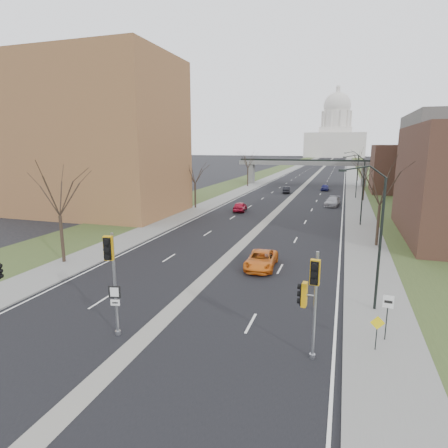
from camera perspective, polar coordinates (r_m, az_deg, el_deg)
The scene contains 29 objects.
ground at distance 21.98m, azimuth -10.45°, elevation -15.13°, with size 700.00×700.00×0.00m, color black.
road_surface at distance 167.70m, azimuth 14.67°, elevation 8.15°, with size 20.00×600.00×0.01m, color black.
median_strip at distance 167.70m, azimuth 14.67°, elevation 8.15°, with size 1.20×600.00×0.02m, color gray.
sidewalk_right at distance 167.44m, azimuth 18.81°, elevation 7.92°, with size 4.00×600.00×0.12m, color gray.
sidewalk_left at distance 168.80m, azimuth 10.56°, elevation 8.37°, with size 4.00×600.00×0.12m, color gray.
grass_verge_right at distance 167.64m, azimuth 20.87°, elevation 7.77°, with size 8.00×600.00×0.10m, color #30411E.
grass_verge_left at distance 169.67m, azimuth 8.53°, elevation 8.45°, with size 8.00×600.00×0.10m, color #30411E.
apartment_building at distance 59.04m, azimuth -19.68°, elevation 12.29°, with size 25.00×16.00×22.00m, color #96643C.
commercial_block_far at distance 88.15m, azimuth 26.15°, elevation 7.52°, with size 14.00×14.00×10.00m, color #472C21.
pedestrian_bridge at distance 97.73m, azimuth 12.33°, elevation 8.67°, with size 34.00×3.00×6.45m.
capitol at distance 337.38m, azimuth 16.62°, elevation 12.91°, with size 48.00×42.00×55.75m.
streetlight_near at distance 23.36m, azimuth 21.25°, elevation 3.81°, with size 2.61×0.20×8.70m.
streetlight_mid at distance 49.24m, azimuth 19.65°, elevation 7.78°, with size 2.61×0.20×8.70m.
streetlight_far at distance 75.20m, azimuth 19.14°, elevation 9.01°, with size 2.61×0.20×8.70m.
tree_left_a at distance 33.92m, azimuth -24.07°, elevation 5.33°, with size 7.20×7.20×9.40m.
tree_left_b at distance 59.68m, azimuth -4.47°, elevation 8.33°, with size 6.75×6.75×8.81m.
tree_left_c at distance 91.98m, azimuth 3.67°, elevation 10.10°, with size 7.65×7.65×9.99m.
tree_right_a at distance 39.42m, azimuth 22.92°, elevation 6.20°, with size 7.20×7.20×9.40m.
tree_right_b at distance 72.33m, azimuth 20.73°, elevation 7.91°, with size 6.30×6.30×8.22m.
tree_right_c at distance 112.22m, azimuth 19.87°, elevation 9.75°, with size 7.65×7.65×9.99m.
signal_pole_median at distance 19.86m, azimuth -16.77°, elevation -6.29°, with size 0.71×0.93×5.58m.
signal_pole_right at distance 17.71m, azimuth 13.08°, elevation -9.87°, with size 0.91×1.00×5.26m.
speed_limit_sign at distance 21.09m, azimuth 23.65°, elevation -11.83°, with size 0.52×0.07×2.42m.
warning_sign at distance 20.17m, azimuth 22.29°, elevation -14.43°, with size 0.69×0.13×1.77m.
car_left_near at distance 57.27m, azimuth 2.45°, elevation 2.68°, with size 1.74×4.32×1.47m, color #A9132C.
car_left_far at distance 80.61m, azimuth 9.50°, elevation 5.17°, with size 1.43×4.10×1.35m, color black.
car_right_near at distance 31.03m, azimuth 5.70°, elevation -5.45°, with size 2.29×4.97×1.38m, color orange.
car_right_mid at distance 64.79m, azimuth 16.20°, elevation 3.31°, with size 2.10×5.18×1.50m, color #9E9EA5.
car_right_far at distance 86.87m, azimuth 15.14°, elevation 5.42°, with size 1.66×4.12×1.41m, color navy.
Camera 1 is at (9.55, -17.13, 9.92)m, focal length 30.00 mm.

